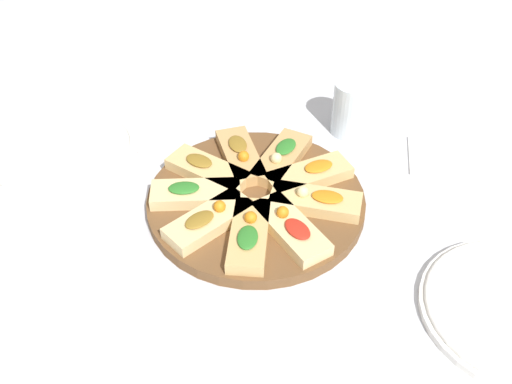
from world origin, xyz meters
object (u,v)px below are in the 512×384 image
object	(u,v)px
water_glass	(351,108)
napkin_stack	(445,157)
serving_board	(256,201)
plate_right	(66,150)

from	to	relation	value
water_glass	napkin_stack	world-z (taller)	water_glass
water_glass	serving_board	bearing A→B (deg)	55.95
serving_board	napkin_stack	bearing A→B (deg)	-154.13
serving_board	napkin_stack	world-z (taller)	serving_board
water_glass	napkin_stack	size ratio (longest dim) A/B	0.81
water_glass	napkin_stack	distance (m)	0.18
plate_right	napkin_stack	size ratio (longest dim) A/B	2.03
serving_board	plate_right	size ratio (longest dim) A/B	1.37
plate_right	water_glass	bearing A→B (deg)	-166.40
water_glass	napkin_stack	bearing A→B (deg)	158.58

